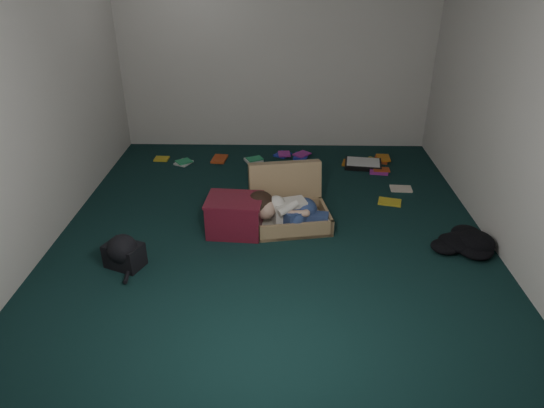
{
  "coord_description": "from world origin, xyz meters",
  "views": [
    {
      "loc": [
        0.08,
        -4.01,
        2.39
      ],
      "look_at": [
        0.0,
        -0.15,
        0.35
      ],
      "focal_mm": 32.0,
      "sensor_mm": 36.0,
      "label": 1
    }
  ],
  "objects": [
    {
      "name": "backpack",
      "position": [
        -1.23,
        -0.63,
        0.11
      ],
      "size": [
        0.47,
        0.43,
        0.23
      ],
      "primitive_type": null,
      "rotation": [
        0.0,
        0.0,
        -0.4
      ],
      "color": "black",
      "rests_on": "floor"
    },
    {
      "name": "clothing_pile",
      "position": [
        1.7,
        -0.25,
        0.08
      ],
      "size": [
        0.51,
        0.43,
        0.15
      ],
      "primitive_type": null,
      "rotation": [
        0.0,
        0.0,
        -0.08
      ],
      "color": "black",
      "rests_on": "floor"
    },
    {
      "name": "wall_left",
      "position": [
        -2.0,
        0.0,
        1.3
      ],
      "size": [
        0.0,
        4.5,
        4.5
      ],
      "primitive_type": "plane",
      "rotation": [
        1.57,
        0.0,
        1.57
      ],
      "color": "silver",
      "rests_on": "ground"
    },
    {
      "name": "paper_tray",
      "position": [
        1.09,
        1.54,
        0.03
      ],
      "size": [
        0.48,
        0.39,
        0.06
      ],
      "rotation": [
        0.0,
        0.0,
        -0.15
      ],
      "color": "black",
      "rests_on": "floor"
    },
    {
      "name": "wall_front",
      "position": [
        0.0,
        -2.25,
        1.3
      ],
      "size": [
        4.5,
        0.0,
        4.5
      ],
      "primitive_type": "plane",
      "rotation": [
        -1.57,
        0.0,
        0.0
      ],
      "color": "silver",
      "rests_on": "ground"
    },
    {
      "name": "suitcase",
      "position": [
        0.15,
        0.2,
        0.16
      ],
      "size": [
        0.83,
        0.82,
        0.53
      ],
      "rotation": [
        0.0,
        0.0,
        0.17
      ],
      "color": "#A4845A",
      "rests_on": "floor"
    },
    {
      "name": "person",
      "position": [
        0.13,
        0.01,
        0.2
      ],
      "size": [
        0.8,
        0.39,
        0.33
      ],
      "rotation": [
        0.0,
        0.0,
        0.17
      ],
      "color": "silver",
      "rests_on": "suitcase"
    },
    {
      "name": "floor",
      "position": [
        0.0,
        0.0,
        0.0
      ],
      "size": [
        4.5,
        4.5,
        0.0
      ],
      "primitive_type": "plane",
      "color": "black",
      "rests_on": "ground"
    },
    {
      "name": "book_scatter",
      "position": [
        0.36,
        1.52,
        0.01
      ],
      "size": [
        3.08,
        1.57,
        0.02
      ],
      "color": "gold",
      "rests_on": "floor"
    },
    {
      "name": "wall_back",
      "position": [
        0.0,
        2.25,
        1.3
      ],
      "size": [
        4.5,
        0.0,
        4.5
      ],
      "primitive_type": "plane",
      "rotation": [
        1.57,
        0.0,
        0.0
      ],
      "color": "silver",
      "rests_on": "ground"
    },
    {
      "name": "maroon_bin",
      "position": [
        -0.35,
        -0.06,
        0.18
      ],
      "size": [
        0.54,
        0.44,
        0.35
      ],
      "rotation": [
        0.0,
        0.0,
        -0.07
      ],
      "color": "maroon",
      "rests_on": "floor"
    },
    {
      "name": "wall_right",
      "position": [
        2.0,
        0.0,
        1.3
      ],
      "size": [
        0.0,
        4.5,
        4.5
      ],
      "primitive_type": "plane",
      "rotation": [
        1.57,
        0.0,
        -1.57
      ],
      "color": "silver",
      "rests_on": "ground"
    }
  ]
}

